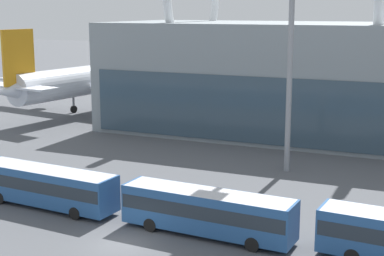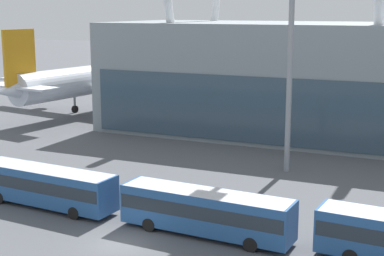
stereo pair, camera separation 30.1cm
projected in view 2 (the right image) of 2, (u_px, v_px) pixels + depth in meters
ground_plane at (120, 244)px, 40.34m from camera, size 440.00×440.00×0.00m
airliner_at_gate_near at (90, 80)px, 89.28m from camera, size 36.23×36.15×13.23m
shuttle_bus_2 at (45, 184)px, 47.62m from camera, size 12.90×3.70×3.20m
shuttle_bus_3 at (206, 210)px, 41.57m from camera, size 12.86×3.45×3.20m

